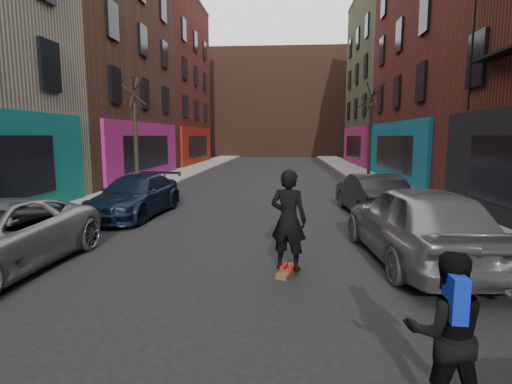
% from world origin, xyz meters
% --- Properties ---
extents(sidewalk_left, '(2.50, 84.00, 0.13)m').
position_xyz_m(sidewalk_left, '(-6.25, 30.00, 0.07)').
color(sidewalk_left, gray).
rests_on(sidewalk_left, ground).
extents(sidewalk_right, '(2.50, 84.00, 0.13)m').
position_xyz_m(sidewalk_right, '(6.25, 30.00, 0.07)').
color(sidewalk_right, gray).
rests_on(sidewalk_right, ground).
extents(building_far, '(40.00, 10.00, 14.00)m').
position_xyz_m(building_far, '(0.00, 56.00, 7.00)').
color(building_far, '#47281E').
rests_on(building_far, ground).
extents(tree_left_far, '(2.00, 2.00, 6.50)m').
position_xyz_m(tree_left_far, '(-6.20, 18.00, 3.38)').
color(tree_left_far, black).
rests_on(tree_left_far, sidewalk_left).
extents(tree_right_far, '(2.00, 2.00, 6.80)m').
position_xyz_m(tree_right_far, '(6.20, 24.00, 3.53)').
color(tree_right_far, black).
rests_on(tree_right_far, sidewalk_right).
extents(parked_left_end, '(2.25, 4.80, 1.36)m').
position_xyz_m(parked_left_end, '(-3.94, 11.88, 0.68)').
color(parked_left_end, black).
rests_on(parked_left_end, ground).
extents(parked_right_far, '(2.43, 5.18, 1.71)m').
position_xyz_m(parked_right_far, '(3.92, 7.45, 0.86)').
color(parked_right_far, gray).
rests_on(parked_right_far, ground).
extents(parked_right_end, '(1.91, 4.42, 1.42)m').
position_xyz_m(parked_right_end, '(4.03, 12.71, 0.71)').
color(parked_right_end, black).
rests_on(parked_right_end, ground).
extents(skateboard, '(0.47, 0.83, 0.10)m').
position_xyz_m(skateboard, '(1.19, 6.47, 0.05)').
color(skateboard, brown).
rests_on(skateboard, ground).
extents(skateboarder, '(0.83, 0.68, 1.96)m').
position_xyz_m(skateboarder, '(1.19, 6.47, 1.08)').
color(skateboarder, black).
rests_on(skateboarder, skateboard).
extents(pedestrian, '(0.81, 0.65, 1.61)m').
position_xyz_m(pedestrian, '(2.69, 2.66, 0.81)').
color(pedestrian, black).
rests_on(pedestrian, ground).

